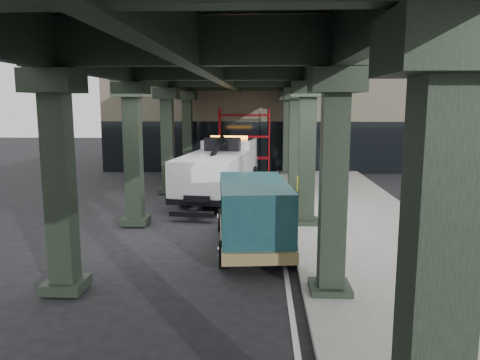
# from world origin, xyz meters

# --- Properties ---
(ground) EXTENTS (90.00, 90.00, 0.00)m
(ground) POSITION_xyz_m (0.00, 0.00, 0.00)
(ground) COLOR black
(ground) RESTS_ON ground
(sidewalk) EXTENTS (5.00, 40.00, 0.15)m
(sidewalk) POSITION_xyz_m (4.50, 2.00, 0.07)
(sidewalk) COLOR gray
(sidewalk) RESTS_ON ground
(lane_stripe) EXTENTS (0.12, 38.00, 0.01)m
(lane_stripe) POSITION_xyz_m (1.70, 2.00, 0.01)
(lane_stripe) COLOR silver
(lane_stripe) RESTS_ON ground
(viaduct) EXTENTS (7.40, 32.00, 6.40)m
(viaduct) POSITION_xyz_m (-0.40, 2.00, 5.46)
(viaduct) COLOR black
(viaduct) RESTS_ON ground
(building) EXTENTS (22.00, 10.00, 8.00)m
(building) POSITION_xyz_m (2.00, 20.00, 4.00)
(building) COLOR #C6B793
(building) RESTS_ON ground
(scaffolding) EXTENTS (3.08, 0.88, 4.00)m
(scaffolding) POSITION_xyz_m (0.00, 14.64, 2.11)
(scaffolding) COLOR #AF0E15
(scaffolding) RESTS_ON ground
(tow_truck) EXTENTS (3.45, 8.86, 2.83)m
(tow_truck) POSITION_xyz_m (-0.82, 7.51, 1.38)
(tow_truck) COLOR black
(tow_truck) RESTS_ON ground
(towed_van) EXTENTS (2.47, 5.28, 2.08)m
(towed_van) POSITION_xyz_m (0.81, -0.57, 1.12)
(towed_van) COLOR #123A41
(towed_van) RESTS_ON ground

